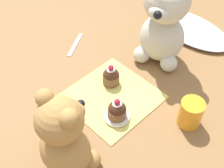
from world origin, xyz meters
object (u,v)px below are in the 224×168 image
(teddy_bear_tan, at_px, (65,139))
(saucer_plate, at_px, (117,116))
(cupcake_near_cream_bear, at_px, (111,76))
(juice_glass, at_px, (191,113))
(cupcake_near_tan_bear, at_px, (117,110))
(teaspoon, at_px, (75,44))
(teddy_bear_cream, at_px, (164,22))

(teddy_bear_tan, height_order, saucer_plate, teddy_bear_tan)
(cupcake_near_cream_bear, xyz_separation_m, juice_glass, (0.24, 0.05, 0.01))
(teddy_bear_tan, height_order, cupcake_near_cream_bear, teddy_bear_tan)
(cupcake_near_tan_bear, distance_m, teaspoon, 0.33)
(saucer_plate, distance_m, teaspoon, 0.33)
(cupcake_near_tan_bear, xyz_separation_m, juice_glass, (0.14, 0.12, 0.00))
(saucer_plate, xyz_separation_m, juice_glass, (0.14, 0.12, 0.03))
(teddy_bear_tan, height_order, cupcake_near_tan_bear, teddy_bear_tan)
(saucer_plate, relative_size, teaspoon, 0.59)
(teddy_bear_tan, height_order, teaspoon, teddy_bear_tan)
(cupcake_near_cream_bear, bearing_deg, teaspoon, 169.86)
(teddy_bear_cream, relative_size, teddy_bear_tan, 1.19)
(teddy_bear_cream, bearing_deg, teaspoon, -166.30)
(teddy_bear_cream, bearing_deg, juice_glass, -51.80)
(juice_glass, bearing_deg, teddy_bear_tan, -112.98)
(cupcake_near_cream_bear, xyz_separation_m, cupcake_near_tan_bear, (0.10, -0.08, 0.00))
(cupcake_near_tan_bear, height_order, teaspoon, cupcake_near_tan_bear)
(cupcake_near_cream_bear, height_order, saucer_plate, cupcake_near_cream_bear)
(teddy_bear_tan, bearing_deg, saucer_plate, -86.98)
(cupcake_near_tan_bear, bearing_deg, juice_glass, 41.19)
(saucer_plate, relative_size, juice_glass, 0.89)
(teddy_bear_cream, xyz_separation_m, juice_glass, (0.22, -0.14, -0.10))
(teddy_bear_cream, relative_size, cupcake_near_cream_bear, 4.26)
(saucer_plate, height_order, juice_glass, juice_glass)
(teddy_bear_cream, bearing_deg, teddy_bear_tan, -97.34)
(teddy_bear_cream, height_order, teaspoon, teddy_bear_cream)
(teddy_bear_cream, distance_m, cupcake_near_tan_bear, 0.30)
(saucer_plate, height_order, teaspoon, saucer_plate)
(teddy_bear_cream, height_order, cupcake_near_tan_bear, teddy_bear_cream)
(juice_glass, bearing_deg, cupcake_near_tan_bear, -138.81)
(cupcake_near_cream_bear, bearing_deg, teddy_bear_cream, 81.78)
(cupcake_near_tan_bear, xyz_separation_m, teaspoon, (-0.31, 0.12, -0.03))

